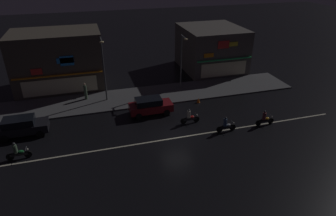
{
  "coord_description": "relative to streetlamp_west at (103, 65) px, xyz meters",
  "views": [
    {
      "loc": [
        -6.76,
        -20.51,
        14.19
      ],
      "look_at": [
        0.04,
        3.07,
        1.42
      ],
      "focal_mm": 31.32,
      "sensor_mm": 36.0,
      "label": 1
    }
  ],
  "objects": [
    {
      "name": "traffic_cone",
      "position": [
        9.5,
        -2.97,
        -3.96
      ],
      "size": [
        0.36,
        0.36,
        0.55
      ],
      "primitive_type": "cone",
      "color": "orange",
      "rests_on": "ground"
    },
    {
      "name": "lane_divider_stripe",
      "position": [
        5.18,
        -8.99,
        -4.23
      ],
      "size": [
        31.5,
        0.16,
        0.01
      ],
      "primitive_type": "cube",
      "color": "beige",
      "rests_on": "ground"
    },
    {
      "name": "pedestrian_on_sidewalk",
      "position": [
        -2.16,
        1.05,
        -3.23
      ],
      "size": [
        0.33,
        0.33,
        1.85
      ],
      "rotation": [
        0.0,
        0.0,
        6.01
      ],
      "color": "#4C664C",
      "rests_on": "sidewalk_far"
    },
    {
      "name": "sidewalk_far",
      "position": [
        5.18,
        0.09,
        -4.17
      ],
      "size": [
        33.16,
        5.13,
        0.14
      ],
      "primitive_type": "cube",
      "color": "#4C4C4F",
      "rests_on": "ground"
    },
    {
      "name": "ground_plane",
      "position": [
        5.18,
        -8.99,
        -4.24
      ],
      "size": [
        140.0,
        140.0,
        0.0
      ],
      "primitive_type": "plane",
      "color": "black"
    },
    {
      "name": "motorcycle_opposite_lane",
      "position": [
        9.72,
        -9.17,
        -3.6
      ],
      "size": [
        1.9,
        0.6,
        1.52
      ],
      "rotation": [
        0.0,
        0.0,
        3.06
      ],
      "color": "black",
      "rests_on": "ground"
    },
    {
      "name": "motorcycle_following",
      "position": [
        13.73,
        -9.12,
        -3.6
      ],
      "size": [
        1.9,
        0.6,
        1.52
      ],
      "rotation": [
        0.0,
        0.0,
        3.25
      ],
      "color": "black",
      "rests_on": "ground"
    },
    {
      "name": "streetlamp_west",
      "position": [
        0.0,
        0.0,
        0.0
      ],
      "size": [
        0.44,
        1.64,
        6.92
      ],
      "color": "#47494C",
      "rests_on": "sidewalk_far"
    },
    {
      "name": "storefront_left_block",
      "position": [
        -4.77,
        5.75,
        -0.9
      ],
      "size": [
        9.95,
        6.34,
        6.69
      ],
      "color": "#4C443A",
      "rests_on": "ground"
    },
    {
      "name": "parked_car_near_kerb",
      "position": [
        -7.85,
        -4.66,
        -3.37
      ],
      "size": [
        4.3,
        1.98,
        1.67
      ],
      "color": "black",
      "rests_on": "ground"
    },
    {
      "name": "storefront_center_block",
      "position": [
        15.13,
        6.98,
        -1.38
      ],
      "size": [
        7.78,
        8.81,
        5.72
      ],
      "color": "#56514C",
      "rests_on": "ground"
    },
    {
      "name": "motorcycle_trailing_far",
      "position": [
        7.08,
        -6.84,
        -3.6
      ],
      "size": [
        1.9,
        0.6,
        1.52
      ],
      "rotation": [
        0.0,
        0.0,
        -0.04
      ],
      "color": "black",
      "rests_on": "ground"
    },
    {
      "name": "motorcycle_lead",
      "position": [
        -7.69,
        -8.37,
        -3.6
      ],
      "size": [
        1.9,
        0.6,
        1.52
      ],
      "rotation": [
        0.0,
        0.0,
        -0.05
      ],
      "color": "black",
      "rests_on": "ground"
    },
    {
      "name": "streetlamp_mid",
      "position": [
        8.77,
        0.77,
        -0.28
      ],
      "size": [
        0.44,
        1.64,
        6.39
      ],
      "color": "#47494C",
      "rests_on": "sidewalk_far"
    },
    {
      "name": "parked_car_trailing",
      "position": [
        3.94,
        -3.92,
        -3.37
      ],
      "size": [
        4.3,
        1.98,
        1.67
      ],
      "color": "maroon",
      "rests_on": "ground"
    }
  ]
}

